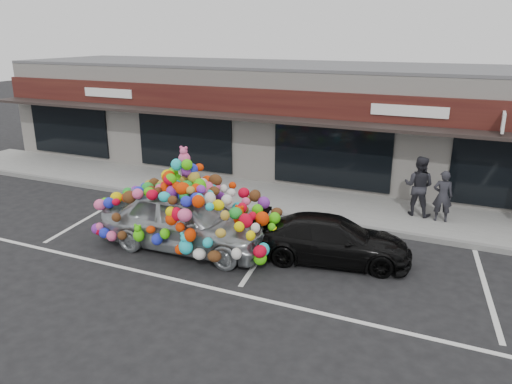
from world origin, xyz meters
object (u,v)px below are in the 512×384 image
at_px(toy_car, 187,213).
at_px(pedestrian_b, 419,186).
at_px(black_sedan, 332,240).
at_px(pedestrian_a, 443,196).

relative_size(toy_car, pedestrian_b, 2.71).
bearing_deg(black_sedan, pedestrian_b, -32.26).
bearing_deg(toy_car, pedestrian_b, -49.64).
relative_size(toy_car, pedestrian_a, 3.23).
distance_m(toy_car, black_sedan, 3.83).
distance_m(pedestrian_a, pedestrian_b, 0.78).
relative_size(black_sedan, pedestrian_a, 2.52).
relative_size(pedestrian_a, pedestrian_b, 0.84).
xyz_separation_m(toy_car, pedestrian_a, (5.99, 4.50, -0.05)).
bearing_deg(toy_car, black_sedan, -79.19).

